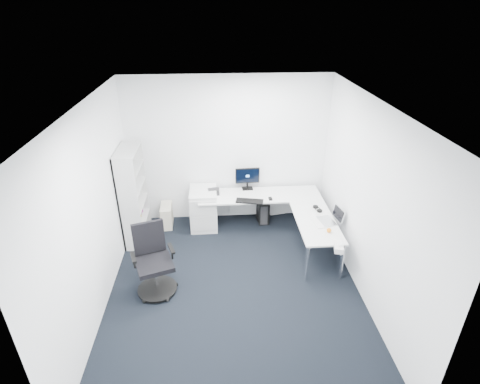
{
  "coord_description": "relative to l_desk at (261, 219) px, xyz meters",
  "views": [
    {
      "loc": [
        -0.21,
        -4.23,
        3.78
      ],
      "look_at": [
        0.15,
        1.05,
        1.05
      ],
      "focal_mm": 28.0,
      "sensor_mm": 36.0,
      "label": 1
    }
  ],
  "objects": [
    {
      "name": "black_keyboard",
      "position": [
        -0.2,
        0.06,
        0.33
      ],
      "size": [
        0.5,
        0.26,
        0.02
      ],
      "primitive_type": "cube",
      "rotation": [
        0.0,
        0.0,
        -0.2
      ],
      "color": "black",
      "rests_on": "l_desk"
    },
    {
      "name": "wall_front",
      "position": [
        -0.55,
        -3.5,
        1.03
      ],
      "size": [
        3.6,
        0.02,
        2.7
      ],
      "primitive_type": "cube",
      "color": "white",
      "rests_on": "ground"
    },
    {
      "name": "mouse",
      "position": [
        0.17,
        0.11,
        0.34
      ],
      "size": [
        0.06,
        0.1,
        0.03
      ],
      "primitive_type": "cube",
      "rotation": [
        0.0,
        0.0,
        0.07
      ],
      "color": "black",
      "rests_on": "l_desk"
    },
    {
      "name": "headphones",
      "position": [
        0.91,
        -0.29,
        0.35
      ],
      "size": [
        0.18,
        0.23,
        0.05
      ],
      "primitive_type": null,
      "rotation": [
        0.0,
        0.0,
        0.25
      ],
      "color": "black",
      "rests_on": "l_desk"
    },
    {
      "name": "drawer_pedestal",
      "position": [
        -1.02,
        0.36,
        0.05
      ],
      "size": [
        0.48,
        0.6,
        0.74
      ],
      "primitive_type": "cube",
      "color": "silver",
      "rests_on": "ground"
    },
    {
      "name": "task_chair",
      "position": [
        -1.67,
        -1.38,
        0.2
      ],
      "size": [
        0.75,
        0.75,
        1.05
      ],
      "primitive_type": null,
      "rotation": [
        0.0,
        0.0,
        0.33
      ],
      "color": "black",
      "rests_on": "ground"
    },
    {
      "name": "wall_left",
      "position": [
        -2.35,
        -1.4,
        1.03
      ],
      "size": [
        0.02,
        4.2,
        2.7
      ],
      "primitive_type": "cube",
      "color": "white",
      "rests_on": "ground"
    },
    {
      "name": "beige_pc_tower",
      "position": [
        -1.71,
        0.42,
        -0.12
      ],
      "size": [
        0.21,
        0.44,
        0.41
      ],
      "primitive_type": "cube",
      "rotation": [
        0.0,
        0.0,
        0.03
      ],
      "color": "beige",
      "rests_on": "ground"
    },
    {
      "name": "laptop",
      "position": [
        0.95,
        -0.68,
        0.44
      ],
      "size": [
        0.38,
        0.37,
        0.23
      ],
      "primitive_type": null,
      "rotation": [
        0.0,
        0.0,
        0.19
      ],
      "color": "silver",
      "rests_on": "l_desk"
    },
    {
      "name": "orange_fruit",
      "position": [
        0.9,
        -0.98,
        0.36
      ],
      "size": [
        0.07,
        0.07,
        0.07
      ],
      "primitive_type": "sphere",
      "color": "orange",
      "rests_on": "l_desk"
    },
    {
      "name": "monitor",
      "position": [
        -0.2,
        0.56,
        0.53
      ],
      "size": [
        0.45,
        0.17,
        0.43
      ],
      "primitive_type": null,
      "rotation": [
        0.0,
        0.0,
        0.06
      ],
      "color": "black",
      "rests_on": "l_desk"
    },
    {
      "name": "power_strip",
      "position": [
        0.41,
        0.69,
        -0.3
      ],
      "size": [
        0.31,
        0.11,
        0.04
      ],
      "primitive_type": "cube",
      "rotation": [
        0.0,
        0.0,
        0.19
      ],
      "color": "silver",
      "rests_on": "ground"
    },
    {
      "name": "desk_phone",
      "position": [
        -0.83,
        0.41,
        0.39
      ],
      "size": [
        0.22,
        0.22,
        0.14
      ],
      "primitive_type": null,
      "rotation": [
        0.0,
        0.0,
        0.12
      ],
      "color": "#28282B",
      "rests_on": "l_desk"
    },
    {
      "name": "wall_right",
      "position": [
        1.25,
        -1.4,
        1.03
      ],
      "size": [
        0.02,
        4.2,
        2.7
      ],
      "primitive_type": "cube",
      "color": "white",
      "rests_on": "ground"
    },
    {
      "name": "ground",
      "position": [
        -0.55,
        -1.4,
        -0.32
      ],
      "size": [
        4.2,
        4.2,
        0.0
      ],
      "primitive_type": "plane",
      "color": "black"
    },
    {
      "name": "wall_back",
      "position": [
        -0.55,
        0.7,
        1.03
      ],
      "size": [
        3.6,
        0.02,
        2.7
      ],
      "primitive_type": "cube",
      "color": "white",
      "rests_on": "ground"
    },
    {
      "name": "bookshelf",
      "position": [
        -2.17,
        0.05,
        0.51
      ],
      "size": [
        0.32,
        0.84,
        1.67
      ],
      "primitive_type": null,
      "color": "#BCBFBF",
      "rests_on": "ground"
    },
    {
      "name": "black_pc_tower",
      "position": [
        0.08,
        0.5,
        -0.11
      ],
      "size": [
        0.23,
        0.45,
        0.43
      ],
      "primitive_type": "cube",
      "rotation": [
        0.0,
        0.0,
        0.09
      ],
      "color": "black",
      "rests_on": "ground"
    },
    {
      "name": "white_keyboard",
      "position": [
        0.8,
        -0.64,
        0.33
      ],
      "size": [
        0.19,
        0.48,
        0.02
      ],
      "primitive_type": "cube",
      "rotation": [
        0.0,
        0.0,
        0.11
      ],
      "color": "silver",
      "rests_on": "l_desk"
    },
    {
      "name": "l_desk",
      "position": [
        0.0,
        0.0,
        0.0
      ],
      "size": [
        2.2,
        1.23,
        0.64
      ],
      "primitive_type": null,
      "color": "silver",
      "rests_on": "ground"
    },
    {
      "name": "ceiling",
      "position": [
        -0.55,
        -1.4,
        2.38
      ],
      "size": [
        4.2,
        4.2,
        0.0
      ],
      "primitive_type": "plane",
      "color": "white"
    },
    {
      "name": "tissue_box",
      "position": [
        0.92,
        -1.42,
        0.36
      ],
      "size": [
        0.17,
        0.25,
        0.08
      ],
      "primitive_type": "cube",
      "rotation": [
        0.0,
        0.0,
        -0.23
      ],
      "color": "silver",
      "rests_on": "l_desk"
    }
  ]
}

